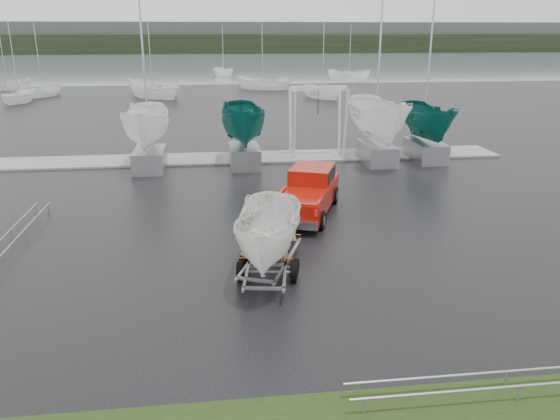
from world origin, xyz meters
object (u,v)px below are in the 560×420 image
object	(u,v)px
trailer_hitched	(270,192)
pickup_truck	(309,190)
boat_hoist	(318,112)
trailer_parked	(267,189)

from	to	relation	value
trailer_hitched	pickup_truck	bearing A→B (deg)	90.00
pickup_truck	boat_hoist	bearing A→B (deg)	98.36
pickup_truck	trailer_parked	distance (m)	6.86
pickup_truck	trailer_parked	xyz separation A→B (m)	(-2.35, -6.17, 1.88)
pickup_truck	boat_hoist	distance (m)	10.61
pickup_truck	trailer_parked	size ratio (longest dim) A/B	1.08
boat_hoist	trailer_hitched	bearing A→B (deg)	-105.77
trailer_hitched	boat_hoist	size ratio (longest dim) A/B	1.16
trailer_parked	boat_hoist	world-z (taller)	trailer_parked
trailer_parked	boat_hoist	distance (m)	17.02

